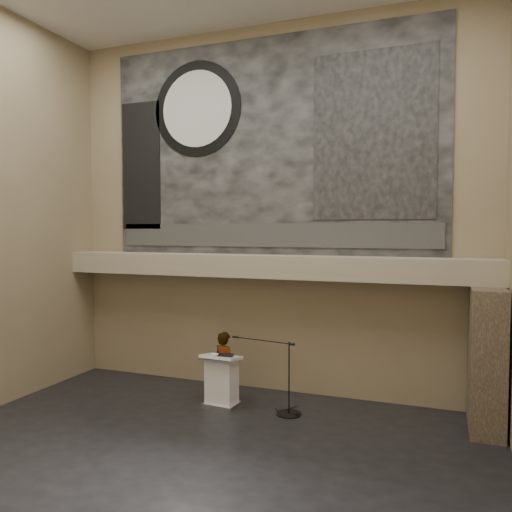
% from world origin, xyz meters
% --- Properties ---
extents(floor, '(10.00, 10.00, 0.00)m').
position_xyz_m(floor, '(0.00, 0.00, 0.00)').
color(floor, black).
rests_on(floor, ground).
extents(wall_back, '(10.00, 0.02, 8.50)m').
position_xyz_m(wall_back, '(0.00, 4.00, 4.25)').
color(wall_back, '#7F6D50').
rests_on(wall_back, floor).
extents(soffit, '(10.00, 0.80, 0.50)m').
position_xyz_m(soffit, '(0.00, 3.60, 2.95)').
color(soffit, gray).
rests_on(soffit, wall_back).
extents(sprinkler_left, '(0.04, 0.04, 0.06)m').
position_xyz_m(sprinkler_left, '(-1.60, 3.55, 2.67)').
color(sprinkler_left, '#B2893D').
rests_on(sprinkler_left, soffit).
extents(sprinkler_right, '(0.04, 0.04, 0.06)m').
position_xyz_m(sprinkler_right, '(1.90, 3.55, 2.67)').
color(sprinkler_right, '#B2893D').
rests_on(sprinkler_right, soffit).
extents(banner, '(8.00, 0.05, 5.00)m').
position_xyz_m(banner, '(0.00, 3.97, 5.70)').
color(banner, black).
rests_on(banner, wall_back).
extents(banner_text_strip, '(7.76, 0.02, 0.55)m').
position_xyz_m(banner_text_strip, '(0.00, 3.93, 3.65)').
color(banner_text_strip, '#2D2D2D').
rests_on(banner_text_strip, banner).
extents(banner_clock_rim, '(2.30, 0.02, 2.30)m').
position_xyz_m(banner_clock_rim, '(-1.80, 3.93, 6.70)').
color(banner_clock_rim, black).
rests_on(banner_clock_rim, banner).
extents(banner_clock_face, '(1.84, 0.02, 1.84)m').
position_xyz_m(banner_clock_face, '(-1.80, 3.91, 6.70)').
color(banner_clock_face, silver).
rests_on(banner_clock_face, banner).
extents(banner_building_print, '(2.60, 0.02, 3.60)m').
position_xyz_m(banner_building_print, '(2.40, 3.93, 5.80)').
color(banner_building_print, black).
rests_on(banner_building_print, banner).
extents(banner_brick_print, '(1.10, 0.02, 3.20)m').
position_xyz_m(banner_brick_print, '(-3.40, 3.93, 5.40)').
color(banner_brick_print, black).
rests_on(banner_brick_print, banner).
extents(stone_pier, '(0.60, 1.40, 2.70)m').
position_xyz_m(stone_pier, '(4.65, 3.15, 1.35)').
color(stone_pier, '#413428').
rests_on(stone_pier, floor).
extents(lectern, '(0.84, 0.63, 1.14)m').
position_xyz_m(lectern, '(-0.54, 2.55, 0.55)').
color(lectern, silver).
rests_on(lectern, floor).
extents(binder, '(0.38, 0.33, 0.04)m').
position_xyz_m(binder, '(-0.43, 2.50, 1.12)').
color(binder, black).
rests_on(binder, lectern).
extents(papers, '(0.23, 0.29, 0.00)m').
position_xyz_m(papers, '(-0.68, 2.52, 1.10)').
color(papers, white).
rests_on(papers, lectern).
extents(speaker_person, '(0.66, 0.56, 1.54)m').
position_xyz_m(speaker_person, '(-0.61, 2.86, 0.77)').
color(speaker_person, silver).
rests_on(speaker_person, floor).
extents(mic_stand, '(1.60, 0.52, 1.50)m').
position_xyz_m(mic_stand, '(0.89, 2.60, 0.24)').
color(mic_stand, black).
rests_on(mic_stand, floor).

